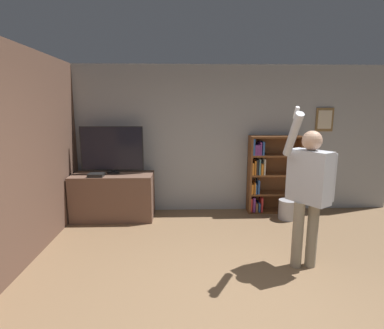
{
  "coord_description": "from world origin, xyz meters",
  "views": [
    {
      "loc": [
        -0.52,
        -2.36,
        1.96
      ],
      "look_at": [
        -0.38,
        1.84,
        1.14
      ],
      "focal_mm": 28.0,
      "sensor_mm": 36.0,
      "label": 1
    }
  ],
  "objects_px": {
    "waste_bin": "(287,209)",
    "bookshelf": "(269,174)",
    "television": "(112,149)",
    "game_console": "(96,175)",
    "person": "(309,186)"
  },
  "relations": [
    {
      "from": "game_console",
      "to": "person",
      "type": "relative_size",
      "value": 0.13
    },
    {
      "from": "television",
      "to": "waste_bin",
      "type": "height_order",
      "value": "television"
    },
    {
      "from": "game_console",
      "to": "person",
      "type": "distance_m",
      "value": 3.35
    },
    {
      "from": "bookshelf",
      "to": "waste_bin",
      "type": "xyz_separation_m",
      "value": [
        0.25,
        -0.39,
        -0.55
      ]
    },
    {
      "from": "game_console",
      "to": "person",
      "type": "xyz_separation_m",
      "value": [
        2.94,
        -1.59,
        0.21
      ]
    },
    {
      "from": "game_console",
      "to": "television",
      "type": "bearing_deg",
      "value": 45.29
    },
    {
      "from": "television",
      "to": "person",
      "type": "distance_m",
      "value": 3.27
    },
    {
      "from": "game_console",
      "to": "bookshelf",
      "type": "relative_size",
      "value": 0.17
    },
    {
      "from": "person",
      "to": "bookshelf",
      "type": "bearing_deg",
      "value": 143.02
    },
    {
      "from": "television",
      "to": "waste_bin",
      "type": "distance_m",
      "value": 3.26
    },
    {
      "from": "bookshelf",
      "to": "waste_bin",
      "type": "bearing_deg",
      "value": -57.57
    },
    {
      "from": "waste_bin",
      "to": "bookshelf",
      "type": "bearing_deg",
      "value": 122.43
    },
    {
      "from": "game_console",
      "to": "waste_bin",
      "type": "height_order",
      "value": "game_console"
    },
    {
      "from": "television",
      "to": "waste_bin",
      "type": "xyz_separation_m",
      "value": [
        3.07,
        -0.22,
        -1.05
      ]
    },
    {
      "from": "game_console",
      "to": "bookshelf",
      "type": "height_order",
      "value": "bookshelf"
    }
  ]
}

